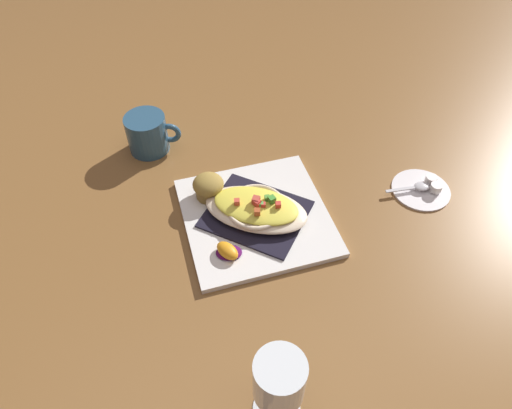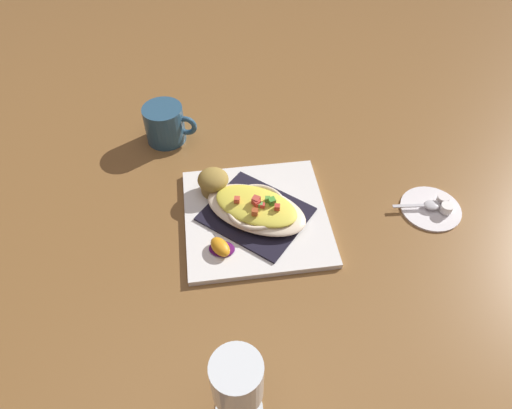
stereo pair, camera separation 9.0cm
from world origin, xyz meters
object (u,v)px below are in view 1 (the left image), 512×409
(orange_garnish, at_px, (228,251))
(creamer_cup_0, at_px, (436,187))
(stemmed_glass, at_px, (279,382))
(square_plate, at_px, (256,217))
(gratin_dish, at_px, (256,208))
(muffin, at_px, (208,187))
(creamer_saucer, at_px, (421,189))
(spoon, at_px, (420,187))
(creamer_cup_1, at_px, (431,179))
(coffee_mug, at_px, (148,135))

(orange_garnish, relative_size, creamer_cup_0, 2.35)
(stemmed_glass, bearing_deg, square_plate, -14.32)
(gratin_dish, bearing_deg, muffin, 42.35)
(stemmed_glass, xyz_separation_m, creamer_saucer, (0.31, -0.44, -0.10))
(stemmed_glass, bearing_deg, orange_garnish, -2.26)
(square_plate, height_order, muffin, muffin)
(muffin, height_order, orange_garnish, muffin)
(square_plate, height_order, creamer_saucer, square_plate)
(spoon, height_order, creamer_cup_1, creamer_cup_1)
(gratin_dish, height_order, orange_garnish, gratin_dish)
(coffee_mug, bearing_deg, stemmed_glass, -173.88)
(muffin, xyz_separation_m, creamer_cup_1, (-0.11, -0.45, -0.02))
(orange_garnish, height_order, creamer_cup_0, orange_garnish)
(muffin, xyz_separation_m, coffee_mug, (0.20, 0.08, 0.00))
(square_plate, xyz_separation_m, creamer_cup_0, (-0.05, -0.37, 0.01))
(orange_garnish, height_order, spoon, orange_garnish)
(muffin, bearing_deg, orange_garnish, 177.63)
(muffin, bearing_deg, creamer_saucer, -105.76)
(gratin_dish, bearing_deg, stemmed_glass, 165.67)
(gratin_dish, height_order, muffin, same)
(stemmed_glass, xyz_separation_m, creamer_cup_1, (0.32, -0.47, -0.08))
(spoon, relative_size, creamer_cup_0, 4.08)
(stemmed_glass, bearing_deg, creamer_saucer, -54.50)
(creamer_cup_0, bearing_deg, muffin, 73.21)
(square_plate, xyz_separation_m, spoon, (-0.04, -0.34, 0.01))
(square_plate, relative_size, orange_garnish, 4.90)
(orange_garnish, xyz_separation_m, creamer_saucer, (0.03, -0.43, -0.02))
(creamer_cup_1, bearing_deg, creamer_saucer, 107.85)
(square_plate, distance_m, stemmed_glass, 0.38)
(spoon, bearing_deg, orange_garnish, 94.57)
(spoon, bearing_deg, creamer_cup_1, -76.40)
(muffin, xyz_separation_m, creamer_cup_0, (-0.13, -0.44, -0.02))
(orange_garnish, bearing_deg, spoon, -85.43)
(square_plate, bearing_deg, gratin_dish, -148.94)
(muffin, xyz_separation_m, spoon, (-0.12, -0.42, -0.03))
(creamer_saucer, xyz_separation_m, spoon, (0.00, 0.01, 0.01))
(gratin_dish, bearing_deg, creamer_cup_0, -98.31)
(muffin, bearing_deg, creamer_cup_0, -106.79)
(creamer_saucer, distance_m, creamer_cup_1, 0.03)
(orange_garnish, distance_m, stemmed_glass, 0.29)
(spoon, distance_m, creamer_cup_0, 0.03)
(square_plate, distance_m, gratin_dish, 0.03)
(creamer_saucer, bearing_deg, muffin, 74.24)
(coffee_mug, xyz_separation_m, creamer_cup_0, (-0.33, -0.53, -0.02))
(creamer_cup_0, bearing_deg, creamer_cup_1, -7.93)
(square_plate, relative_size, stemmed_glass, 1.85)
(square_plate, distance_m, creamer_saucer, 0.35)
(creamer_saucer, relative_size, creamer_cup_0, 5.01)
(muffin, bearing_deg, gratin_dish, -137.65)
(muffin, relative_size, stemmed_glass, 0.42)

